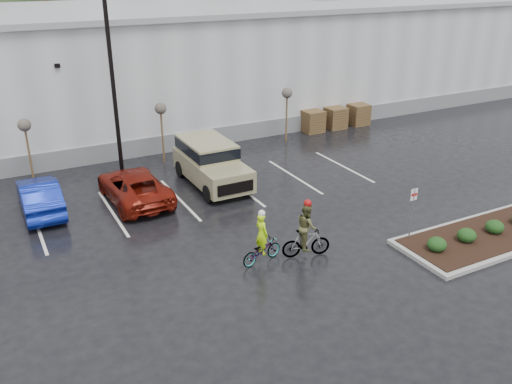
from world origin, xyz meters
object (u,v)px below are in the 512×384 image
sapling_west (25,129)px  cyclist_olive (306,236)px  lamppost (111,60)px  fire_lane_sign (412,208)px  pallet_stack_c (358,114)px  cyclist_hivis (262,246)px  sapling_east (287,96)px  car_red (134,186)px  suv_tan (212,164)px  car_blue (40,196)px  pallet_stack_b (335,118)px  pallet_stack_a (313,121)px  sapling_mid (161,112)px

sapling_west → cyclist_olive: size_ratio=1.44×
lamppost → fire_lane_sign: (7.80, -11.80, -4.28)m
sapling_west → fire_lane_sign: sapling_west is taller
pallet_stack_c → cyclist_hivis: cyclist_hivis is taller
sapling_east → sapling_west: bearing=180.0°
sapling_west → cyclist_olive: sapling_west is taller
car_red → suv_tan: suv_tan is taller
lamppost → car_red: bearing=-95.1°
lamppost → suv_tan: size_ratio=1.81×
pallet_stack_c → cyclist_hivis: (-13.84, -12.50, -0.04)m
sapling_west → car_red: bearing=-48.7°
car_blue → cyclist_olive: cyclist_olive is taller
car_red → cyclist_olive: cyclist_olive is taller
sapling_east → suv_tan: sapling_east is taller
pallet_stack_b → cyclist_olive: bearing=-129.0°
lamppost → pallet_stack_b: bearing=8.0°
sapling_west → sapling_east: same height
cyclist_olive → cyclist_hivis: bearing=91.3°
sapling_east → cyclist_hivis: size_ratio=1.59×
sapling_west → fire_lane_sign: bearing=-47.3°
cyclist_hivis → sapling_east: bearing=-46.2°
sapling_west → car_blue: size_ratio=0.73×
lamppost → cyclist_hivis: size_ratio=4.58×
lamppost → pallet_stack_a: lamppost is taller
pallet_stack_c → fire_lane_sign: fire_lane_sign is taller
lamppost → suv_tan: bearing=-41.3°
sapling_east → fire_lane_sign: 13.06m
sapling_east → fire_lane_sign: bearing=-99.8°
sapling_west → car_red: size_ratio=0.64×
car_blue → pallet_stack_a: bearing=-164.9°
sapling_east → fire_lane_sign: (-2.20, -12.80, -1.32)m
lamppost → pallet_stack_a: (12.50, 2.00, -5.01)m
pallet_stack_b → car_red: size_ratio=0.27×
car_blue → cyclist_olive: 11.52m
sapling_west → car_red: 5.98m
lamppost → cyclist_hivis: 11.85m
pallet_stack_a → fire_lane_sign: fire_lane_sign is taller
sapling_east → car_red: sapling_east is taller
sapling_mid → cyclist_olive: 12.10m
sapling_mid → fire_lane_sign: (5.30, -12.80, -1.32)m
pallet_stack_a → suv_tan: size_ratio=0.26×
lamppost → cyclist_olive: lamppost is taller
pallet_stack_c → car_red: 17.10m
car_red → fire_lane_sign: bearing=131.3°
sapling_mid → suv_tan: 4.54m
pallet_stack_a → cyclist_hivis: cyclist_hivis is taller
suv_tan → pallet_stack_c: bearing=22.2°
cyclist_hivis → sapling_mid: bearing=-13.6°
lamppost → sapling_mid: lamppost is taller
car_red → lamppost: bearing=-97.1°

